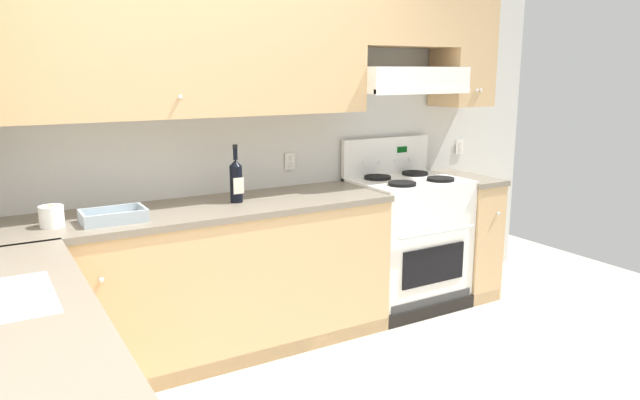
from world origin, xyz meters
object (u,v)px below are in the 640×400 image
(wine_bottle, at_px, (236,180))
(paper_towel_roll, at_px, (52,216))
(stove, at_px, (407,241))
(bowl, at_px, (113,217))

(wine_bottle, relative_size, paper_towel_roll, 2.90)
(stove, bearing_deg, paper_towel_roll, -178.60)
(wine_bottle, relative_size, bowl, 1.07)
(wine_bottle, bearing_deg, paper_towel_roll, -176.45)
(wine_bottle, bearing_deg, bowl, -171.27)
(stove, xyz_separation_m, bowl, (-2.04, -0.11, 0.45))
(bowl, bearing_deg, paper_towel_roll, 170.23)
(bowl, relative_size, paper_towel_roll, 2.70)
(bowl, xyz_separation_m, paper_towel_roll, (-0.29, 0.05, 0.03))
(wine_bottle, distance_m, bowl, 0.75)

